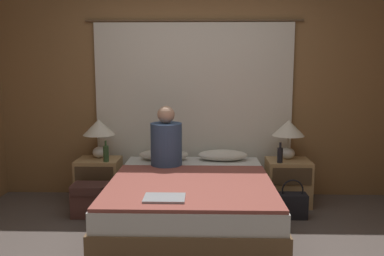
# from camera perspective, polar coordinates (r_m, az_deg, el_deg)

# --- Properties ---
(wall_back) EXTENTS (4.77, 0.06, 2.50)m
(wall_back) POSITION_cam_1_polar(r_m,az_deg,el_deg) (4.88, 0.25, 5.05)
(wall_back) COLOR olive
(wall_back) RESTS_ON ground_plane
(curtain_panel) EXTENTS (2.52, 0.02, 2.09)m
(curtain_panel) POSITION_cam_1_polar(r_m,az_deg,el_deg) (4.84, 0.23, 2.54)
(curtain_panel) COLOR silver
(curtain_panel) RESTS_ON ground_plane
(bed) EXTENTS (1.54, 1.94, 0.49)m
(bed) POSITION_cam_1_polar(r_m,az_deg,el_deg) (4.01, -0.11, -10.53)
(bed) COLOR brown
(bed) RESTS_ON ground_plane
(nightstand_left) EXTENTS (0.48, 0.40, 0.51)m
(nightstand_left) POSITION_cam_1_polar(r_m,az_deg,el_deg) (4.80, -12.92, -7.25)
(nightstand_left) COLOR tan
(nightstand_left) RESTS_ON ground_plane
(nightstand_right) EXTENTS (0.48, 0.40, 0.51)m
(nightstand_right) POSITION_cam_1_polar(r_m,az_deg,el_deg) (4.76, 13.31, -7.42)
(nightstand_right) COLOR tan
(nightstand_right) RESTS_ON ground_plane
(lamp_left) EXTENTS (0.36, 0.36, 0.45)m
(lamp_left) POSITION_cam_1_polar(r_m,az_deg,el_deg) (4.75, -12.94, -0.31)
(lamp_left) COLOR silver
(lamp_left) RESTS_ON nightstand_left
(lamp_right) EXTENTS (0.36, 0.36, 0.45)m
(lamp_right) POSITION_cam_1_polar(r_m,az_deg,el_deg) (4.70, 13.38, -0.42)
(lamp_right) COLOR silver
(lamp_right) RESTS_ON nightstand_right
(pillow_left) EXTENTS (0.57, 0.29, 0.12)m
(pillow_left) POSITION_cam_1_polar(r_m,az_deg,el_deg) (4.70, -3.99, -3.78)
(pillow_left) COLOR silver
(pillow_left) RESTS_ON bed
(pillow_right) EXTENTS (0.57, 0.29, 0.12)m
(pillow_right) POSITION_cam_1_polar(r_m,az_deg,el_deg) (4.68, 4.32, -3.82)
(pillow_right) COLOR silver
(pillow_right) RESTS_ON bed
(blanket_on_bed) EXTENTS (1.48, 1.35, 0.03)m
(blanket_on_bed) POSITION_cam_1_polar(r_m,az_deg,el_deg) (3.67, -0.23, -8.05)
(blanket_on_bed) COLOR #994C42
(blanket_on_bed) RESTS_ON bed
(person_left_in_bed) EXTENTS (0.33, 0.33, 0.66)m
(person_left_in_bed) POSITION_cam_1_polar(r_m,az_deg,el_deg) (4.32, -3.63, -2.00)
(person_left_in_bed) COLOR #38517A
(person_left_in_bed) RESTS_ON bed
(beer_bottle_on_left_stand) EXTENTS (0.06, 0.06, 0.24)m
(beer_bottle_on_left_stand) POSITION_cam_1_polar(r_m,az_deg,el_deg) (4.58, -11.98, -3.49)
(beer_bottle_on_left_stand) COLOR #2D4C28
(beer_bottle_on_left_stand) RESTS_ON nightstand_left
(beer_bottle_on_right_stand) EXTENTS (0.06, 0.06, 0.23)m
(beer_bottle_on_right_stand) POSITION_cam_1_polar(r_m,az_deg,el_deg) (4.54, 12.26, -3.68)
(beer_bottle_on_right_stand) COLOR black
(beer_bottle_on_right_stand) RESTS_ON nightstand_right
(laptop_on_bed) EXTENTS (0.33, 0.23, 0.02)m
(laptop_on_bed) POSITION_cam_1_polar(r_m,az_deg,el_deg) (3.27, -3.89, -9.79)
(laptop_on_bed) COLOR #9EA0A5
(laptop_on_bed) RESTS_ON blanket_on_bed
(backpack_on_floor) EXTENTS (0.36, 0.27, 0.35)m
(backpack_on_floor) POSITION_cam_1_polar(r_m,az_deg,el_deg) (4.44, -14.13, -9.48)
(backpack_on_floor) COLOR brown
(backpack_on_floor) RESTS_ON ground_plane
(handbag_on_floor) EXTENTS (0.30, 0.17, 0.41)m
(handbag_on_floor) POSITION_cam_1_polar(r_m,az_deg,el_deg) (4.40, 13.87, -10.41)
(handbag_on_floor) COLOR black
(handbag_on_floor) RESTS_ON ground_plane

